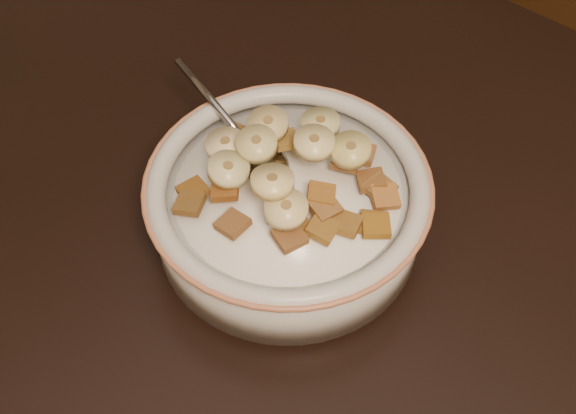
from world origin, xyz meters
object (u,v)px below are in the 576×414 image
Objects in this scene: table at (313,352)px; spoon at (262,160)px; cereal_bowl at (288,211)px; chair at (493,90)px.

spoon reaches higher than table.
cereal_bowl is 4.17× the size of spoon.
spoon is (-0.03, 0.01, 0.03)m from cereal_bowl.
table is 0.15m from spoon.
chair is at bearing -165.32° from spoon.
cereal_bowl is 0.04m from spoon.
chair reaches higher than table.
cereal_bowl is at bearing 140.94° from table.
spoon is at bearing -77.86° from chair.
spoon is at bearing 147.41° from table.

